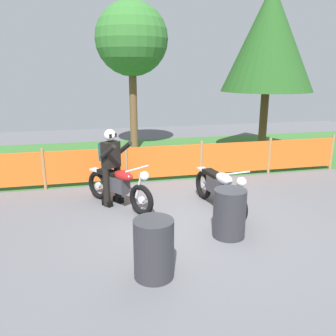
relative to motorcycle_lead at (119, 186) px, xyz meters
The scene contains 10 objects.
ground 1.85m from the motorcycle_lead, 39.88° to the right, with size 24.00×24.00×0.02m, color #5B5B60.
grass_verge 4.74m from the motorcycle_lead, 73.08° to the left, with size 24.00×5.89×0.01m, color #386B2D.
barrier_fence 2.08m from the motorcycle_lead, 48.79° to the left, with size 10.33×0.08×1.05m.
tree_leftmost 6.75m from the motorcycle_lead, 78.96° to the left, with size 2.56×2.56×5.23m.
tree_near_left 7.65m from the motorcycle_lead, 36.31° to the left, with size 3.11×3.11×5.64m.
motorcycle_lead is the anchor object (origin of this frame).
motorcycle_trailing 2.17m from the motorcycle_lead, 18.02° to the right, with size 0.62×2.11×1.00m.
rider_lead 0.52m from the motorcycle_lead, 125.69° to the left, with size 0.72×0.79×1.69m.
oil_drum 2.84m from the motorcycle_lead, 85.27° to the right, with size 0.58×0.58×0.88m, color #2D2D33.
spare_drum 2.59m from the motorcycle_lead, 46.43° to the right, with size 0.58×0.58×0.88m, color #2D2D33.
Camera 1 is at (-1.95, -6.08, 2.89)m, focal length 37.30 mm.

